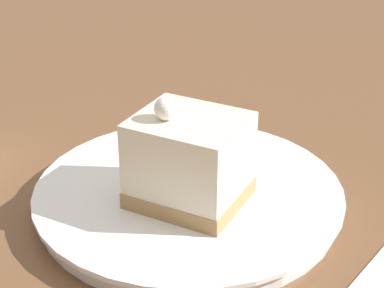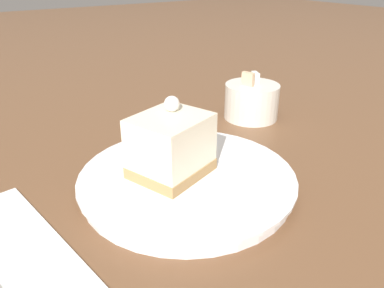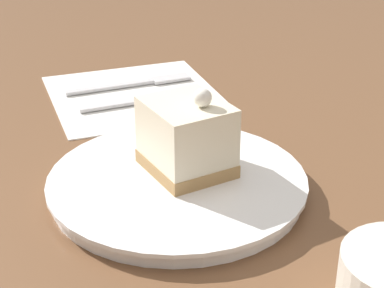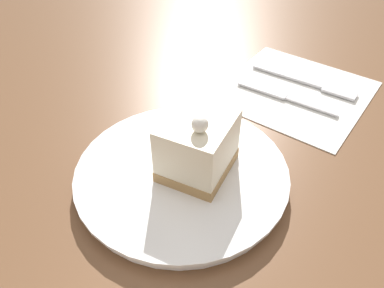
{
  "view_description": "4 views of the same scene",
  "coord_description": "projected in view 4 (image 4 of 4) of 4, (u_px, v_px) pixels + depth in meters",
  "views": [
    {
      "loc": [
        -0.36,
        0.3,
        0.29
      ],
      "look_at": [
        -0.05,
        0.0,
        0.06
      ],
      "focal_mm": 60.0,
      "sensor_mm": 36.0,
      "label": 1
    },
    {
      "loc": [
        -0.24,
        -0.31,
        0.24
      ],
      "look_at": [
        -0.03,
        0.01,
        0.05
      ],
      "focal_mm": 35.0,
      "sensor_mm": 36.0,
      "label": 2
    },
    {
      "loc": [
        0.49,
        -0.09,
        0.32
      ],
      "look_at": [
        -0.04,
        0.01,
        0.05
      ],
      "focal_mm": 60.0,
      "sensor_mm": 36.0,
      "label": 3
    },
    {
      "loc": [
        0.17,
        0.23,
        0.33
      ],
      "look_at": [
        -0.05,
        0.01,
        0.06
      ],
      "focal_mm": 35.0,
      "sensor_mm": 36.0,
      "label": 4
    }
  ],
  "objects": [
    {
      "name": "fork",
      "position": [
        312.0,
        83.0,
        0.6
      ],
      "size": [
        0.05,
        0.17,
        0.0
      ],
      "rotation": [
        0.0,
        0.0,
        0.19
      ],
      "color": "silver",
      "rests_on": "napkin"
    },
    {
      "name": "ground_plane",
      "position": [
        158.0,
        197.0,
        0.43
      ],
      "size": [
        4.0,
        4.0,
        0.0
      ],
      "primitive_type": "plane",
      "color": "brown"
    },
    {
      "name": "plate",
      "position": [
        181.0,
        173.0,
        0.44
      ],
      "size": [
        0.25,
        0.25,
        0.02
      ],
      "color": "white",
      "rests_on": "ground_plane"
    },
    {
      "name": "knife",
      "position": [
        277.0,
        94.0,
        0.58
      ],
      "size": [
        0.04,
        0.16,
        0.0
      ],
      "rotation": [
        0.0,
        0.0,
        0.19
      ],
      "color": "silver",
      "rests_on": "napkin"
    },
    {
      "name": "cake_slice",
      "position": [
        198.0,
        146.0,
        0.41
      ],
      "size": [
        0.1,
        0.09,
        0.09
      ],
      "rotation": [
        0.0,
        0.0,
        0.33
      ],
      "color": "#AD8451",
      "rests_on": "plate"
    },
    {
      "name": "napkin",
      "position": [
        294.0,
        91.0,
        0.59
      ],
      "size": [
        0.24,
        0.24,
        0.0
      ],
      "rotation": [
        0.0,
        0.0,
        0.15
      ],
      "color": "white",
      "rests_on": "ground_plane"
    }
  ]
}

